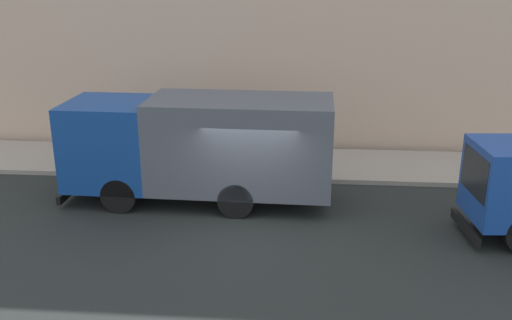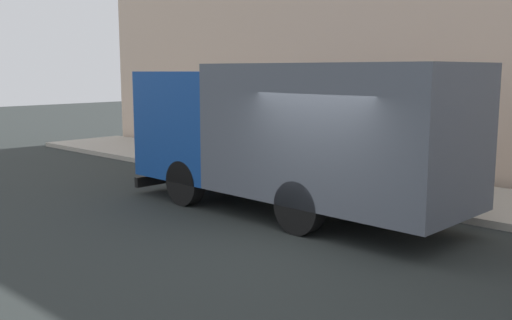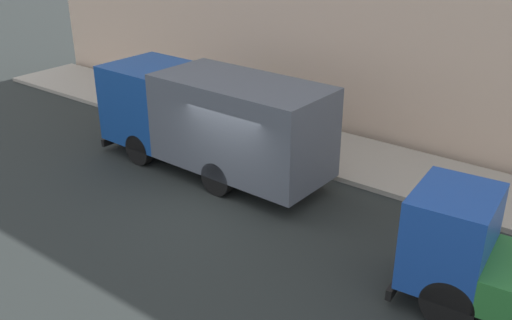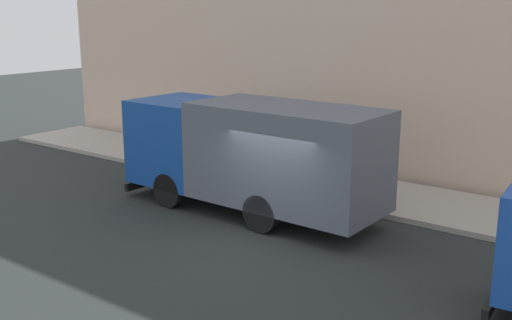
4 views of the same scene
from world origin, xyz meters
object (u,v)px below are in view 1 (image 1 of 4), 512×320
large_utility_truck (199,144)px  traffic_cone_orange (106,159)px  pedestrian_standing (80,138)px  pedestrian_walking (181,126)px

large_utility_truck → traffic_cone_orange: bearing=60.1°
large_utility_truck → pedestrian_standing: (2.39, 4.44, -0.64)m
pedestrian_walking → pedestrian_standing: (-1.80, 3.00, 0.01)m
traffic_cone_orange → large_utility_truck: bearing=-121.1°
large_utility_truck → pedestrian_walking: large_utility_truck is taller
pedestrian_standing → traffic_cone_orange: 1.15m
traffic_cone_orange → pedestrian_walking: bearing=-44.8°
large_utility_truck → traffic_cone_orange: 4.27m
pedestrian_walking → pedestrian_standing: pedestrian_standing is taller
large_utility_truck → traffic_cone_orange: (2.11, 3.50, -1.24)m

